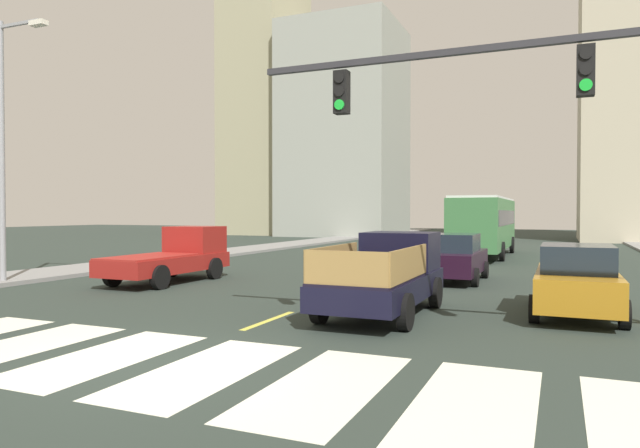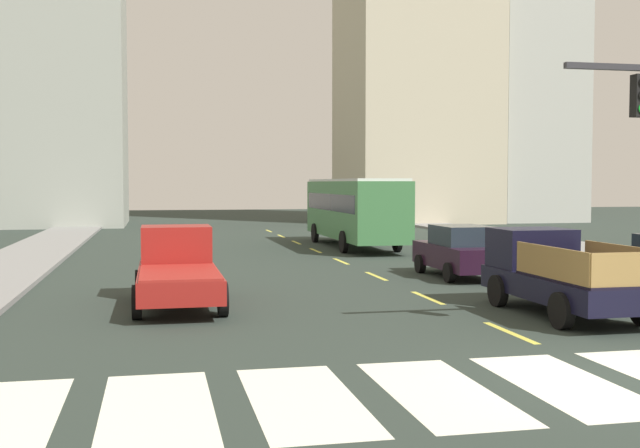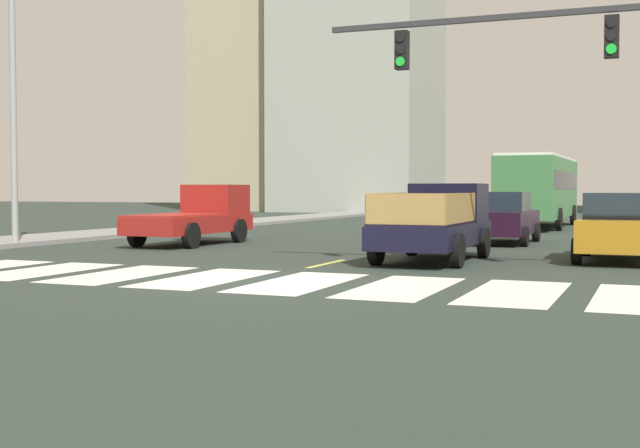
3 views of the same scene
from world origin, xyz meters
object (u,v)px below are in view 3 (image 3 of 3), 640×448
(city_bus, at_px, (539,186))
(pickup_stakebed, at_px, (437,223))
(streetlight_left, at_px, (17,88))
(pickup_dark, at_px, (198,216))
(sedan_near_right, at_px, (503,218))
(sedan_mid, at_px, (619,227))

(city_bus, bearing_deg, pickup_stakebed, -90.71)
(streetlight_left, bearing_deg, pickup_dark, 35.11)
(city_bus, relative_size, sedan_near_right, 2.45)
(sedan_near_right, bearing_deg, pickup_stakebed, -94.40)
(pickup_stakebed, relative_size, streetlight_left, 0.58)
(city_bus, xyz_separation_m, sedan_near_right, (0.44, -12.32, -1.09))
(pickup_dark, relative_size, sedan_near_right, 1.18)
(pickup_stakebed, relative_size, city_bus, 0.48)
(sedan_mid, distance_m, streetlight_left, 18.33)
(pickup_stakebed, distance_m, city_bus, 19.43)
(pickup_dark, distance_m, streetlight_left, 6.92)
(pickup_dark, distance_m, sedan_mid, 13.35)
(city_bus, height_order, sedan_near_right, city_bus)
(pickup_stakebed, height_order, sedan_near_right, pickup_stakebed)
(pickup_dark, xyz_separation_m, sedan_mid, (13.22, -1.85, -0.06))
(pickup_stakebed, distance_m, pickup_dark, 9.44)
(pickup_dark, relative_size, sedan_mid, 1.18)
(pickup_dark, relative_size, city_bus, 0.48)
(streetlight_left, bearing_deg, sedan_near_right, 27.15)
(pickup_dark, xyz_separation_m, sedan_near_right, (9.34, 3.92, -0.06))
(pickup_stakebed, xyz_separation_m, pickup_dark, (-8.89, 3.17, -0.02))
(pickup_dark, bearing_deg, pickup_stakebed, -16.26)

